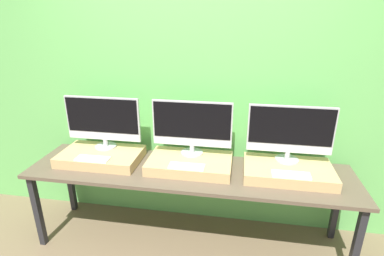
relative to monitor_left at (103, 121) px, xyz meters
name	(u,v)px	position (x,y,z in m)	size (l,w,h in m)	color
wall_back	(197,89)	(0.78, 0.24, 0.26)	(8.00, 0.04, 2.60)	#66B75B
workbench	(189,176)	(0.78, -0.14, -0.39)	(2.65, 0.63, 0.71)	brown
wooden_riser_left	(101,156)	(0.00, -0.10, -0.29)	(0.68, 0.42, 0.09)	tan
monitor_left	(103,121)	(0.00, 0.00, 0.00)	(0.66, 0.19, 0.46)	#B2B2B7
keyboard_left	(93,159)	(0.00, -0.25, -0.24)	(0.28, 0.11, 0.01)	silver
wooden_riser_center	(190,163)	(0.78, -0.10, -0.29)	(0.68, 0.42, 0.09)	tan
monitor_center	(192,126)	(0.78, 0.00, 0.00)	(0.66, 0.19, 0.46)	#B2B2B7
keyboard_center	(187,166)	(0.78, -0.25, -0.24)	(0.28, 0.11, 0.01)	silver
wooden_riser_right	(288,171)	(1.56, -0.10, -0.29)	(0.68, 0.42, 0.09)	tan
monitor_right	(290,132)	(1.56, 0.00, 0.00)	(0.66, 0.19, 0.46)	#B2B2B7
keyboard_right	(291,175)	(1.56, -0.25, -0.24)	(0.28, 0.11, 0.01)	silver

